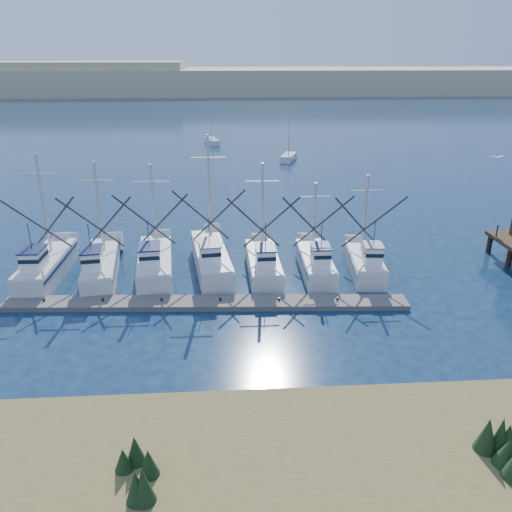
% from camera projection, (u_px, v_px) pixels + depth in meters
% --- Properties ---
extents(ground, '(500.00, 500.00, 0.00)m').
position_uv_depth(ground, '(301.00, 357.00, 28.31)').
color(ground, '#0D1C3A').
rests_on(ground, ground).
extents(shore_bank, '(40.00, 10.00, 1.60)m').
position_uv_depth(shore_bank, '(127.00, 500.00, 18.29)').
color(shore_bank, '#4C422D').
rests_on(shore_bank, ground).
extents(floating_dock, '(27.58, 3.39, 0.37)m').
position_uv_depth(floating_dock, '(206.00, 303.00, 34.06)').
color(floating_dock, '#67625C').
rests_on(floating_dock, ground).
extents(dune_ridge, '(360.00, 60.00, 10.00)m').
position_uv_depth(dune_ridge, '(231.00, 81.00, 220.59)').
color(dune_ridge, tan).
rests_on(dune_ridge, ground).
extents(trawler_fleet, '(27.05, 9.65, 10.39)m').
position_uv_depth(trawler_fleet, '(196.00, 263.00, 38.40)').
color(trawler_fleet, silver).
rests_on(trawler_fleet, ground).
extents(sailboat_near, '(3.33, 5.44, 8.10)m').
position_uv_depth(sailboat_near, '(289.00, 157.00, 80.22)').
color(sailboat_near, silver).
rests_on(sailboat_near, ground).
extents(sailboat_far, '(3.17, 6.43, 8.10)m').
position_uv_depth(sailboat_far, '(212.00, 141.00, 94.99)').
color(sailboat_far, silver).
rests_on(sailboat_far, ground).
extents(flying_gull, '(1.11, 0.20, 0.20)m').
position_uv_depth(flying_gull, '(495.00, 157.00, 33.90)').
color(flying_gull, white).
rests_on(flying_gull, ground).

